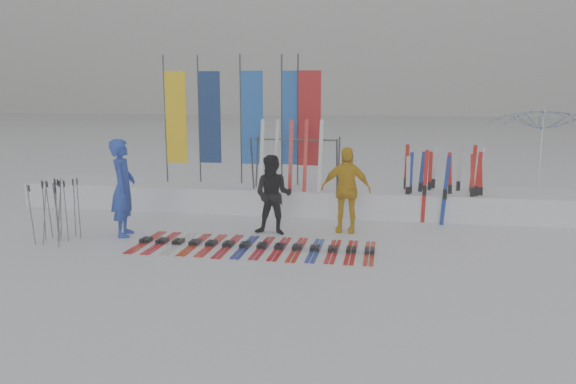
% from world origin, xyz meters
% --- Properties ---
extents(ground, '(120.00, 120.00, 0.00)m').
position_xyz_m(ground, '(0.00, 0.00, 0.00)').
color(ground, white).
rests_on(ground, ground).
extents(snow_bank, '(14.00, 1.60, 0.60)m').
position_xyz_m(snow_bank, '(0.00, 4.60, 0.30)').
color(snow_bank, white).
rests_on(snow_bank, ground).
extents(person_blue, '(0.64, 0.81, 1.97)m').
position_xyz_m(person_blue, '(-3.17, 1.56, 0.99)').
color(person_blue, '#1E3EB4').
rests_on(person_blue, ground).
extents(person_black, '(0.82, 0.65, 1.64)m').
position_xyz_m(person_black, '(-0.21, 2.19, 0.82)').
color(person_black, black).
rests_on(person_black, ground).
extents(person_yellow, '(1.07, 0.50, 1.78)m').
position_xyz_m(person_yellow, '(1.23, 2.67, 0.89)').
color(person_yellow, gold).
rests_on(person_yellow, ground).
extents(tent_canopy, '(3.67, 3.70, 2.57)m').
position_xyz_m(tent_canopy, '(5.85, 5.95, 1.29)').
color(tent_canopy, white).
rests_on(tent_canopy, ground).
extents(ski_row, '(4.50, 1.67, 0.07)m').
position_xyz_m(ski_row, '(-0.39, 1.12, 0.04)').
color(ski_row, red).
rests_on(ski_row, ground).
extents(pole_cluster, '(0.74, 0.84, 1.25)m').
position_xyz_m(pole_cluster, '(-4.28, 0.94, 0.60)').
color(pole_cluster, '#595B60').
rests_on(pole_cluster, ground).
extents(feather_flags, '(3.97, 0.24, 3.20)m').
position_xyz_m(feather_flags, '(-1.44, 4.84, 2.24)').
color(feather_flags, '#383A3F').
rests_on(feather_flags, ground).
extents(ski_rack, '(2.04, 0.80, 1.23)m').
position_xyz_m(ski_rack, '(-0.08, 4.20, 1.38)').
color(ski_rack, '#383A3F').
rests_on(ski_rack, ground).
extents(upright_skis, '(1.73, 1.12, 1.69)m').
position_xyz_m(upright_skis, '(3.33, 4.28, 0.79)').
color(upright_skis, red).
rests_on(upright_skis, ground).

